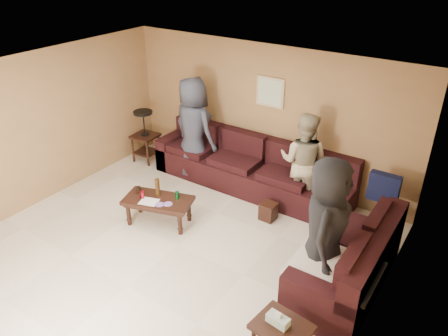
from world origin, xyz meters
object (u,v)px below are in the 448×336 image
side_table_right (281,330)px  person_middle (303,161)px  person_right (326,228)px  sectional_sofa (276,198)px  person_left (194,129)px  end_table_left (145,135)px  waste_bin (268,211)px  coffee_table (158,202)px

side_table_right → person_middle: bearing=111.4°
person_right → side_table_right: bearing=170.7°
sectional_sofa → person_left: (-1.93, 0.37, 0.63)m
person_left → person_middle: (2.11, 0.15, -0.12)m
person_left → end_table_left: bearing=14.7°
waste_bin → person_right: bearing=-37.7°
sectional_sofa → end_table_left: end_table_left is taller
coffee_table → side_table_right: coffee_table is taller
side_table_right → waste_bin: bearing=121.5°
side_table_right → person_right: (-0.08, 1.24, 0.52)m
coffee_table → person_right: bearing=1.3°
person_middle → coffee_table: bearing=39.1°
coffee_table → end_table_left: end_table_left is taller
person_left → person_right: 3.52m
sectional_sofa → side_table_right: (1.33, -2.39, 0.08)m
end_table_left → person_right: person_right is taller
person_left → person_right: size_ratio=1.02×
sectional_sofa → end_table_left: size_ratio=4.41×
end_table_left → person_left: person_left is taller
sectional_sofa → waste_bin: size_ratio=16.17×
coffee_table → person_left: 1.75m
end_table_left → person_left: 1.25m
sectional_sofa → end_table_left: 3.13m
end_table_left → person_left: bearing=3.3°
end_table_left → waste_bin: end_table_left is taller
side_table_right → person_left: person_left is taller
coffee_table → side_table_right: size_ratio=1.85×
sectional_sofa → person_left: person_left is taller
side_table_right → person_middle: (-1.14, 2.91, 0.42)m
person_right → person_middle: bearing=19.4°
side_table_right → person_right: person_right is taller
sectional_sofa → waste_bin: sectional_sofa is taller
sectional_sofa → coffee_table: sectional_sofa is taller
sectional_sofa → person_left: size_ratio=2.45×
waste_bin → person_middle: bearing=70.8°
end_table_left → waste_bin: bearing=-8.5°
sectional_sofa → person_middle: person_middle is taller
coffee_table → person_right: size_ratio=0.63×
end_table_left → person_middle: (3.29, 0.21, 0.27)m
coffee_table → waste_bin: bearing=37.3°
side_table_right → person_right: 1.35m
person_left → person_right: person_left is taller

